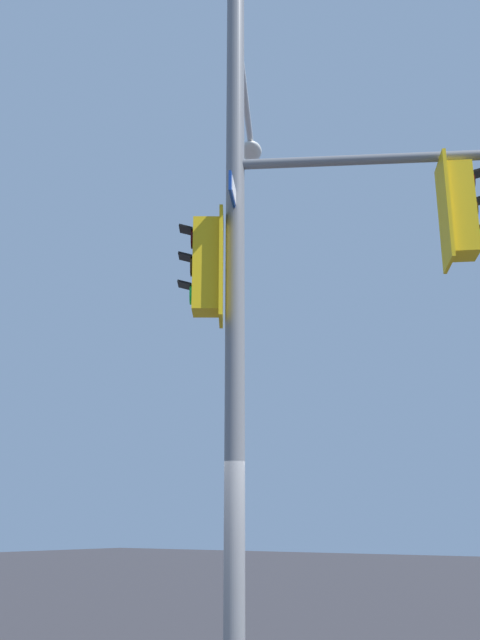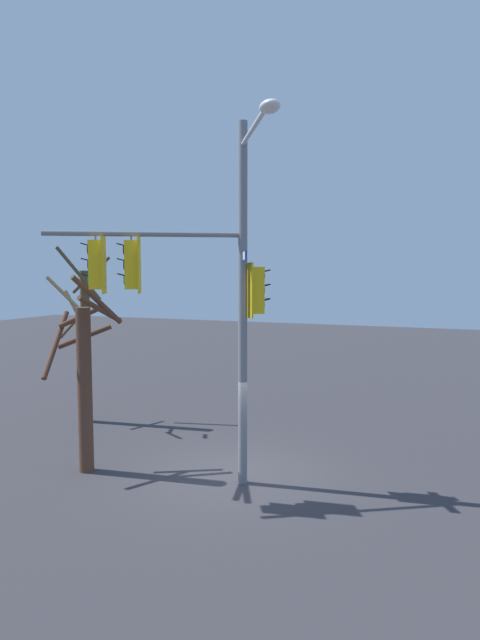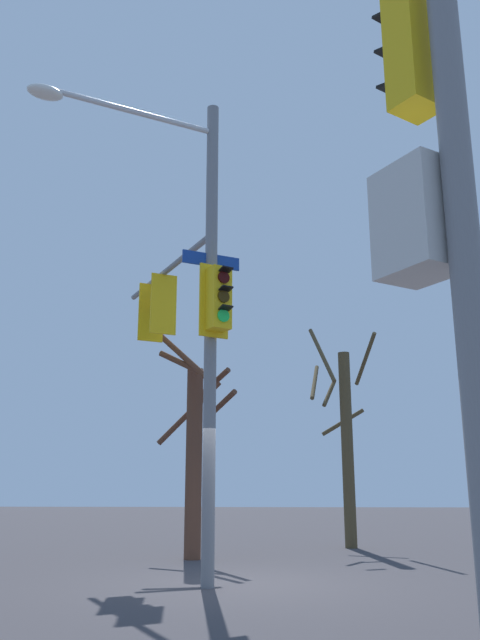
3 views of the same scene
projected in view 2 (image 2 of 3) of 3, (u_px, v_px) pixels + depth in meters
ground_plane at (235, 474)px, 13.55m from camera, size 80.00×80.00×0.00m
main_signal_pole_assembly at (201, 275)px, 12.23m from camera, size 5.79×3.52×8.57m
bare_tree_behind_pole at (84, 378)px, 13.59m from camera, size 1.91×1.98×5.06m
bare_tree_across_street at (84, 338)px, 18.08m from camera, size 1.93×1.89×5.95m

